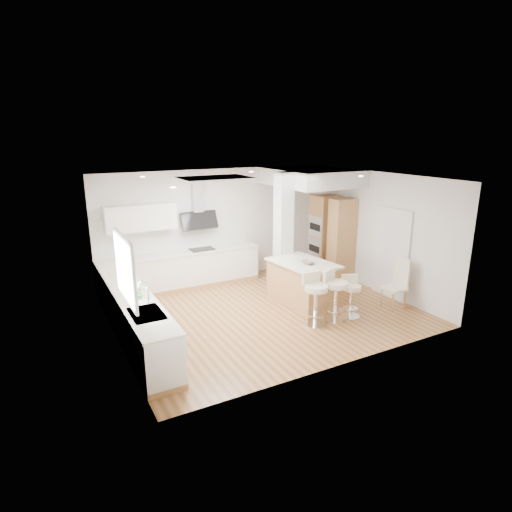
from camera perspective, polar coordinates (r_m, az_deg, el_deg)
ground at (r=9.15m, az=1.05°, el=-7.36°), size 6.00×6.00×0.00m
ceiling at (r=9.15m, az=1.05°, el=-7.36°), size 6.00×5.00×0.02m
wall_back at (r=10.88m, az=-5.41°, el=4.12°), size 6.00×0.04×2.80m
wall_left at (r=7.73m, az=-18.66°, el=-1.65°), size 0.04×5.00×2.80m
wall_right at (r=10.46m, az=15.58°, el=3.11°), size 0.04×5.00×2.80m
skylight at (r=8.63m, az=-5.50°, el=10.22°), size 4.10×2.10×0.06m
window_left at (r=6.80m, az=-17.14°, el=-1.29°), size 0.06×1.28×1.07m
doorway_right at (r=10.13m, az=17.63°, el=0.19°), size 0.05×1.00×2.10m
counter_left at (r=8.31m, az=-16.33°, el=-7.13°), size 0.63×4.50×1.35m
counter_back at (r=10.48m, az=-9.31°, el=-0.46°), size 3.62×0.63×2.50m
pillar at (r=10.01m, az=3.66°, el=3.11°), size 0.35×0.35×2.80m
soffit at (r=10.76m, az=7.31°, el=10.40°), size 1.78×2.20×0.40m
oven_column at (r=11.23m, az=9.94°, el=2.49°), size 0.63×1.21×2.10m
peninsula at (r=9.53m, az=6.25°, el=-3.46°), size 1.17×1.63×1.00m
bar_stool_a at (r=8.41m, az=7.90°, el=-5.36°), size 0.47×0.47×1.05m
bar_stool_b at (r=8.66m, az=10.47°, el=-4.84°), size 0.62×0.62×1.05m
bar_stool_c at (r=8.92m, az=12.54°, el=-4.99°), size 0.51×0.51×0.88m
dining_chair at (r=9.64m, az=18.39°, el=-3.22°), size 0.43×0.43×1.11m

